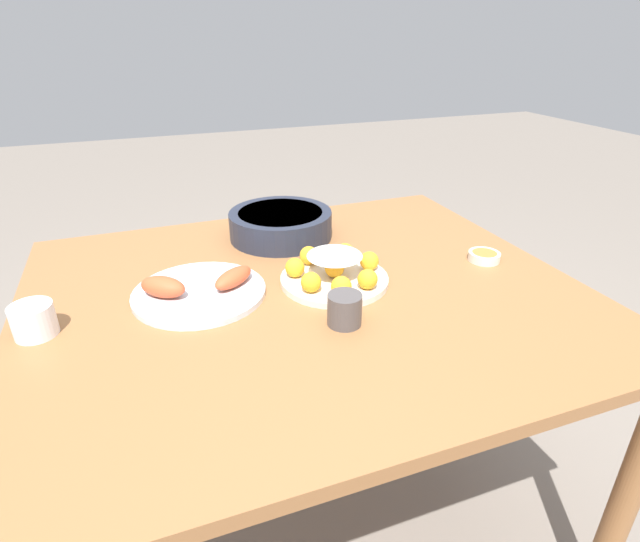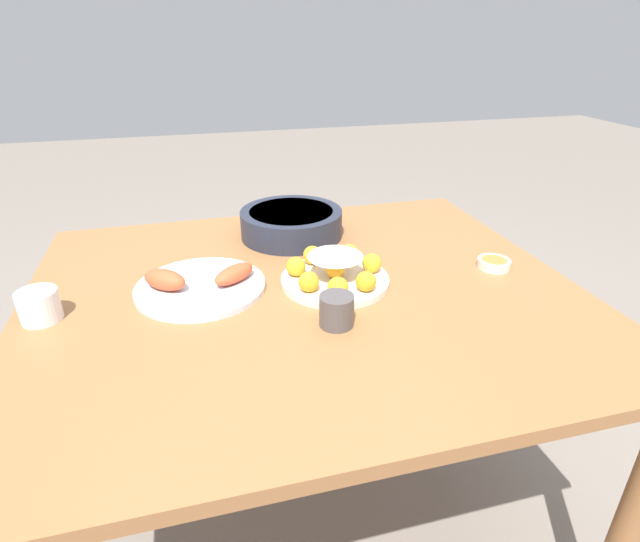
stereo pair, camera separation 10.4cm
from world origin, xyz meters
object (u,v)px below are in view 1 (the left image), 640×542
cake_plate (334,272)px  sauce_bowl (484,256)px  serving_bowl (281,224)px  cup_near (345,309)px  dining_table (306,322)px  seafood_platter (198,290)px  cup_far (34,320)px

cake_plate → sauce_bowl: cake_plate is taller
serving_bowl → sauce_bowl: serving_bowl is taller
sauce_bowl → cup_near: cup_near is taller
dining_table → seafood_platter: seafood_platter is taller
cup_far → serving_bowl: bearing=28.0°
dining_table → cup_near: cup_near is taller
dining_table → serving_bowl: serving_bowl is taller
dining_table → cake_plate: size_ratio=4.91×
serving_bowl → cup_near: (-0.01, -0.50, -0.01)m
cake_plate → cup_far: 0.65m
serving_bowl → cup_far: serving_bowl is taller
serving_bowl → cup_far: size_ratio=3.57×
dining_table → sauce_bowl: size_ratio=15.53×
cake_plate → seafood_platter: bearing=171.2°
cake_plate → serving_bowl: (-0.04, 0.32, 0.01)m
cup_near → serving_bowl: bearing=88.8°
cake_plate → sauce_bowl: size_ratio=3.16×
dining_table → cup_far: 0.58m
cup_far → sauce_bowl: bearing=-1.1°
sauce_bowl → cup_near: size_ratio=1.14×
serving_bowl → seafood_platter: serving_bowl is taller
dining_table → cup_near: 0.21m
seafood_platter → cup_near: (0.27, -0.23, 0.02)m
cup_near → cup_far: size_ratio=0.87×
cake_plate → serving_bowl: size_ratio=0.88×
seafood_platter → sauce_bowl: bearing=-5.4°
sauce_bowl → seafood_platter: size_ratio=0.27×
seafood_platter → cake_plate: bearing=-8.8°
seafood_platter → dining_table: bearing=-13.4°
cake_plate → cup_far: size_ratio=3.13×
sauce_bowl → seafood_platter: 0.74m
serving_bowl → sauce_bowl: size_ratio=3.60×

